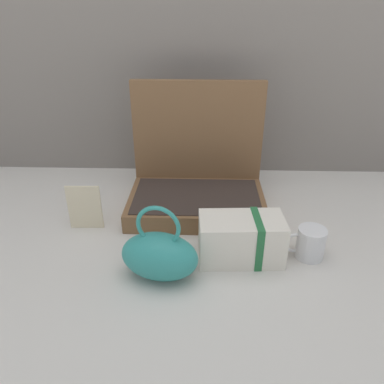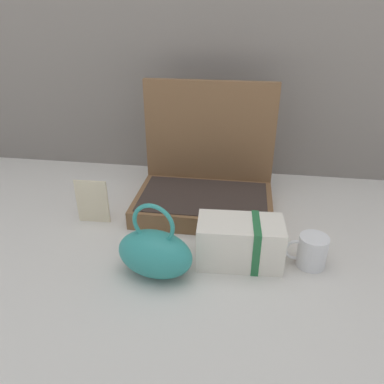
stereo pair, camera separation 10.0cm
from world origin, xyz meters
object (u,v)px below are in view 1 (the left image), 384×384
(open_suitcase, at_px, (197,180))
(coffee_mug, at_px, (310,243))
(cream_toiletry_bag, at_px, (242,239))
(info_card_left, at_px, (85,207))
(teal_pouch_handbag, at_px, (160,255))

(open_suitcase, relative_size, coffee_mug, 3.97)
(cream_toiletry_bag, relative_size, info_card_left, 1.60)
(coffee_mug, xyz_separation_m, info_card_left, (-0.67, 0.13, 0.03))
(open_suitcase, distance_m, teal_pouch_handbag, 0.40)
(open_suitcase, bearing_deg, coffee_mug, -42.14)
(info_card_left, bearing_deg, open_suitcase, 23.34)
(teal_pouch_handbag, relative_size, info_card_left, 1.51)
(cream_toiletry_bag, height_order, coffee_mug, cream_toiletry_bag)
(open_suitcase, bearing_deg, teal_pouch_handbag, -102.89)
(open_suitcase, xyz_separation_m, info_card_left, (-0.35, -0.16, -0.02))
(coffee_mug, bearing_deg, teal_pouch_handbag, -166.92)
(cream_toiletry_bag, height_order, info_card_left, info_card_left)
(open_suitcase, height_order, teal_pouch_handbag, open_suitcase)
(open_suitcase, relative_size, cream_toiletry_bag, 1.93)
(teal_pouch_handbag, distance_m, info_card_left, 0.34)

